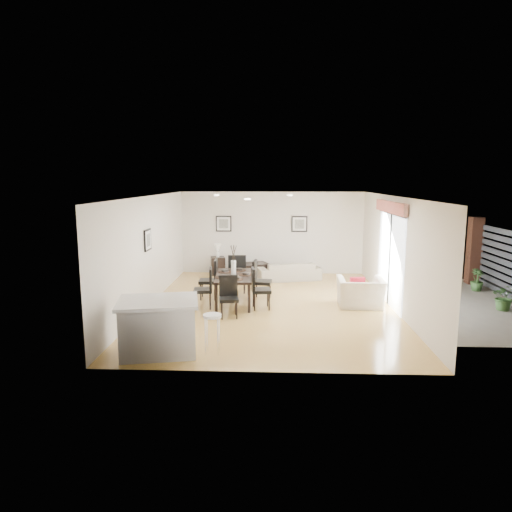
{
  "coord_description": "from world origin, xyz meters",
  "views": [
    {
      "loc": [
        0.12,
        -11.0,
        3.09
      ],
      "look_at": [
        -0.37,
        0.4,
        1.17
      ],
      "focal_mm": 32.0,
      "sensor_mm": 36.0,
      "label": 1
    }
  ],
  "objects_px": {
    "dining_chair_wfar": "(212,277)",
    "sofa": "(289,271)",
    "dining_chair_foot": "(237,272)",
    "dining_chair_wnear": "(206,286)",
    "kitchen_island": "(159,326)",
    "dining_chair_enear": "(258,286)",
    "dining_chair_efar": "(259,278)",
    "armchair": "(360,293)",
    "side_table": "(218,266)",
    "dining_chair_head": "(229,294)",
    "coffee_table": "(251,270)",
    "bar_stool": "(212,320)",
    "dining_table": "(234,278)"
  },
  "relations": [
    {
      "from": "armchair",
      "to": "dining_chair_enear",
      "type": "xyz_separation_m",
      "value": [
        -2.51,
        -0.28,
        0.2
      ]
    },
    {
      "from": "armchair",
      "to": "bar_stool",
      "type": "xyz_separation_m",
      "value": [
        -3.21,
        -3.19,
        0.27
      ]
    },
    {
      "from": "sofa",
      "to": "kitchen_island",
      "type": "xyz_separation_m",
      "value": [
        -2.51,
        -6.17,
        0.22
      ]
    },
    {
      "from": "dining_chair_wfar",
      "to": "dining_chair_enear",
      "type": "bearing_deg",
      "value": 51.67
    },
    {
      "from": "dining_chair_efar",
      "to": "bar_stool",
      "type": "height_order",
      "value": "dining_chair_efar"
    },
    {
      "from": "dining_chair_efar",
      "to": "dining_chair_head",
      "type": "xyz_separation_m",
      "value": [
        -0.63,
        -1.55,
        -0.05
      ]
    },
    {
      "from": "dining_chair_head",
      "to": "coffee_table",
      "type": "height_order",
      "value": "dining_chair_head"
    },
    {
      "from": "dining_chair_efar",
      "to": "dining_chair_wfar",
      "type": "bearing_deg",
      "value": 96.94
    },
    {
      "from": "side_table",
      "to": "bar_stool",
      "type": "height_order",
      "value": "bar_stool"
    },
    {
      "from": "dining_chair_efar",
      "to": "sofa",
      "type": "bearing_deg",
      "value": -13.27
    },
    {
      "from": "dining_chair_efar",
      "to": "bar_stool",
      "type": "xyz_separation_m",
      "value": [
        -0.69,
        -3.81,
        0.05
      ]
    },
    {
      "from": "dining_chair_head",
      "to": "dining_chair_foot",
      "type": "bearing_deg",
      "value": 80.64
    },
    {
      "from": "armchair",
      "to": "dining_chair_foot",
      "type": "xyz_separation_m",
      "value": [
        -3.13,
        1.26,
        0.24
      ]
    },
    {
      "from": "dining_chair_wfar",
      "to": "dining_chair_head",
      "type": "xyz_separation_m",
      "value": [
        0.6,
        -1.54,
        -0.06
      ]
    },
    {
      "from": "dining_chair_wnear",
      "to": "kitchen_island",
      "type": "height_order",
      "value": "dining_chair_wnear"
    },
    {
      "from": "dining_chair_wnear",
      "to": "dining_chair_foot",
      "type": "relative_size",
      "value": 0.91
    },
    {
      "from": "dining_chair_wfar",
      "to": "dining_chair_enear",
      "type": "distance_m",
      "value": 1.53
    },
    {
      "from": "dining_table",
      "to": "dining_chair_efar",
      "type": "height_order",
      "value": "dining_chair_efar"
    },
    {
      "from": "dining_chair_wnear",
      "to": "kitchen_island",
      "type": "bearing_deg",
      "value": -15.03
    },
    {
      "from": "dining_chair_head",
      "to": "sofa",
      "type": "bearing_deg",
      "value": 60.24
    },
    {
      "from": "dining_chair_wfar",
      "to": "dining_chair_foot",
      "type": "bearing_deg",
      "value": 133.54
    },
    {
      "from": "side_table",
      "to": "dining_chair_wnear",
      "type": "bearing_deg",
      "value": -86.81
    },
    {
      "from": "dining_chair_wfar",
      "to": "sofa",
      "type": "bearing_deg",
      "value": 136.14
    },
    {
      "from": "dining_chair_wnear",
      "to": "side_table",
      "type": "height_order",
      "value": "dining_chair_wnear"
    },
    {
      "from": "dining_chair_foot",
      "to": "armchair",
      "type": "bearing_deg",
      "value": 156.17
    },
    {
      "from": "dining_chair_enear",
      "to": "coffee_table",
      "type": "distance_m",
      "value": 3.71
    },
    {
      "from": "side_table",
      "to": "kitchen_island",
      "type": "relative_size",
      "value": 0.37
    },
    {
      "from": "coffee_table",
      "to": "armchair",
      "type": "bearing_deg",
      "value": -73.23
    },
    {
      "from": "bar_stool",
      "to": "dining_chair_wfar",
      "type": "bearing_deg",
      "value": 98.16
    },
    {
      "from": "dining_chair_enear",
      "to": "dining_chair_foot",
      "type": "bearing_deg",
      "value": 14.12
    },
    {
      "from": "dining_chair_enear",
      "to": "side_table",
      "type": "relative_size",
      "value": 1.71
    },
    {
      "from": "sofa",
      "to": "dining_chair_foot",
      "type": "height_order",
      "value": "dining_chair_foot"
    },
    {
      "from": "dining_chair_wnear",
      "to": "coffee_table",
      "type": "xyz_separation_m",
      "value": [
        0.88,
        3.66,
        -0.33
      ]
    },
    {
      "from": "armchair",
      "to": "dining_chair_wfar",
      "type": "bearing_deg",
      "value": -7.38
    },
    {
      "from": "dining_chair_wfar",
      "to": "coffee_table",
      "type": "relative_size",
      "value": 0.96
    },
    {
      "from": "dining_chair_efar",
      "to": "dining_chair_foot",
      "type": "relative_size",
      "value": 0.95
    },
    {
      "from": "dining_chair_wnear",
      "to": "dining_table",
      "type": "bearing_deg",
      "value": 117.84
    },
    {
      "from": "dining_table",
      "to": "dining_chair_head",
      "type": "relative_size",
      "value": 1.94
    },
    {
      "from": "dining_table",
      "to": "bar_stool",
      "type": "height_order",
      "value": "dining_table"
    },
    {
      "from": "dining_chair_efar",
      "to": "coffee_table",
      "type": "distance_m",
      "value": 2.82
    },
    {
      "from": "dining_chair_efar",
      "to": "dining_chair_wnear",
      "type": "bearing_deg",
      "value": 132.08
    },
    {
      "from": "dining_chair_foot",
      "to": "coffee_table",
      "type": "relative_size",
      "value": 1.0
    },
    {
      "from": "dining_chair_wfar",
      "to": "dining_chair_efar",
      "type": "bearing_deg",
      "value": 87.96
    },
    {
      "from": "armchair",
      "to": "dining_chair_head",
      "type": "bearing_deg",
      "value": 18.38
    },
    {
      "from": "dining_chair_efar",
      "to": "dining_chair_foot",
      "type": "xyz_separation_m",
      "value": [
        -0.62,
        0.63,
        0.03
      ]
    },
    {
      "from": "sofa",
      "to": "side_table",
      "type": "distance_m",
      "value": 2.42
    },
    {
      "from": "armchair",
      "to": "dining_chair_wnear",
      "type": "xyz_separation_m",
      "value": [
        -3.76,
        -0.26,
        0.19
      ]
    },
    {
      "from": "coffee_table",
      "to": "dining_chair_wfar",
      "type": "bearing_deg",
      "value": -130.98
    },
    {
      "from": "armchair",
      "to": "kitchen_island",
      "type": "xyz_separation_m",
      "value": [
        -4.18,
        -3.19,
        0.14
      ]
    },
    {
      "from": "dining_table",
      "to": "armchair",
      "type": "bearing_deg",
      "value": -6.84
    }
  ]
}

